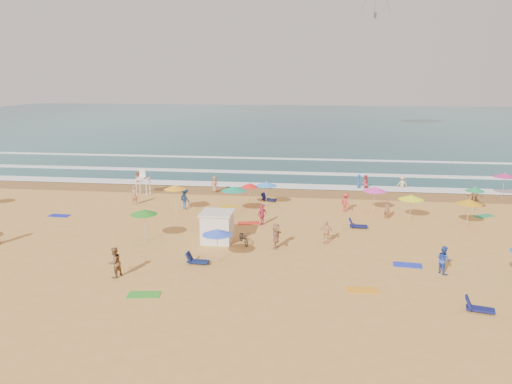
# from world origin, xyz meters

# --- Properties ---
(ground) EXTENTS (220.00, 220.00, 0.00)m
(ground) POSITION_xyz_m (0.00, 0.00, 0.00)
(ground) COLOR gold
(ground) RESTS_ON ground
(ocean) EXTENTS (220.00, 140.00, 0.18)m
(ocean) POSITION_xyz_m (0.00, 84.00, 0.00)
(ocean) COLOR #0C4756
(ocean) RESTS_ON ground
(wet_sand) EXTENTS (220.00, 220.00, 0.00)m
(wet_sand) POSITION_xyz_m (0.00, 12.50, 0.01)
(wet_sand) COLOR olive
(wet_sand) RESTS_ON ground
(surf_foam) EXTENTS (200.00, 18.70, 0.05)m
(surf_foam) POSITION_xyz_m (0.00, 21.32, 0.10)
(surf_foam) COLOR white
(surf_foam) RESTS_ON ground
(cabana) EXTENTS (2.00, 2.00, 2.00)m
(cabana) POSITION_xyz_m (-3.36, -2.86, 1.00)
(cabana) COLOR silver
(cabana) RESTS_ON ground
(cabana_roof) EXTENTS (2.20, 2.20, 0.12)m
(cabana_roof) POSITION_xyz_m (-3.36, -2.86, 2.06)
(cabana_roof) COLOR silver
(cabana_roof) RESTS_ON cabana
(bicycle) EXTENTS (1.34, 1.85, 0.93)m
(bicycle) POSITION_xyz_m (-1.46, -3.16, 0.46)
(bicycle) COLOR black
(bicycle) RESTS_ON ground
(lifeguard_stand) EXTENTS (1.20, 1.20, 2.10)m
(lifeguard_stand) POSITION_xyz_m (-13.32, 9.92, 1.05)
(lifeguard_stand) COLOR white
(lifeguard_stand) RESTS_ON ground
(beach_umbrellas) EXTENTS (48.47, 29.48, 0.73)m
(beach_umbrellas) POSITION_xyz_m (-0.55, 0.51, 2.10)
(beach_umbrellas) COLOR orange
(beach_umbrellas) RESTS_ON ground
(loungers) EXTENTS (50.84, 21.36, 0.34)m
(loungers) POSITION_xyz_m (7.21, -1.75, 0.17)
(loungers) COLOR #0F1E4F
(loungers) RESTS_ON ground
(towels) EXTENTS (50.38, 20.00, 0.03)m
(towels) POSITION_xyz_m (0.74, -1.72, 0.01)
(towels) COLOR red
(towels) RESTS_ON ground
(beachgoers) EXTENTS (36.57, 26.18, 2.09)m
(beachgoers) POSITION_xyz_m (1.03, 4.22, 0.79)
(beachgoers) COLOR red
(beachgoers) RESTS_ON ground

